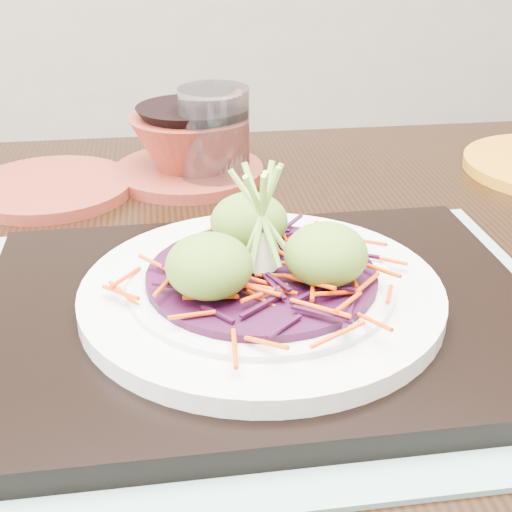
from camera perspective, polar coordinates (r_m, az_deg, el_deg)
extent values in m
cube|color=black|center=(0.63, 0.29, -3.84)|extent=(1.36, 0.96, 0.04)
cube|color=#7CA092|center=(0.56, 0.43, -5.57)|extent=(0.51, 0.41, 0.00)
cube|color=black|center=(0.55, 0.43, -4.56)|extent=(0.44, 0.34, 0.02)
cylinder|color=silver|center=(0.54, 0.44, -3.03)|extent=(0.28, 0.28, 0.01)
cylinder|color=silver|center=(0.54, 0.44, -2.17)|extent=(0.20, 0.20, 0.01)
cylinder|color=#320A27|center=(0.53, 0.45, -1.58)|extent=(0.17, 0.17, 0.01)
ellipsoid|color=#4F7322|center=(0.50, -3.74, -0.85)|extent=(0.07, 0.07, 0.05)
ellipsoid|color=#4F7322|center=(0.51, 5.64, 0.08)|extent=(0.07, 0.07, 0.05)
ellipsoid|color=#4F7322|center=(0.56, -0.52, 2.74)|extent=(0.07, 0.07, 0.05)
cylinder|color=maroon|center=(0.84, -16.12, 5.29)|extent=(0.20, 0.20, 0.01)
cylinder|color=white|center=(0.81, -3.33, 9.41)|extent=(0.08, 0.08, 0.11)
cylinder|color=maroon|center=(0.86, -5.40, 6.71)|extent=(0.19, 0.19, 0.01)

